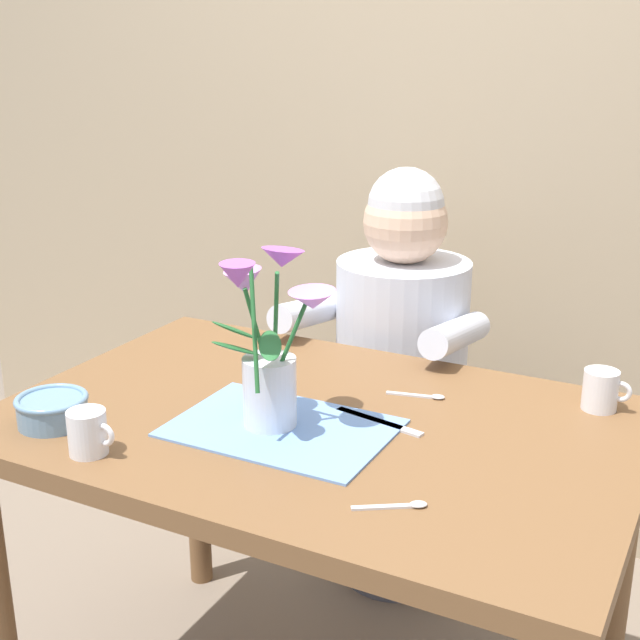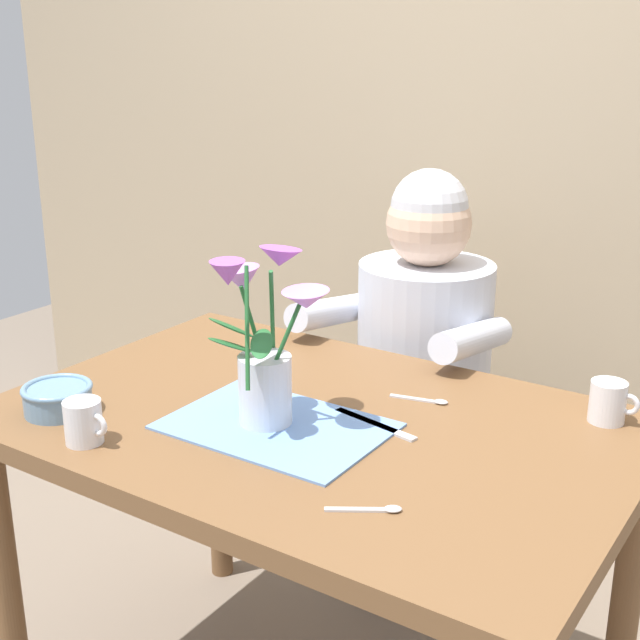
{
  "view_description": "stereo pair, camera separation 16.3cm",
  "coord_description": "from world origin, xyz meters",
  "px_view_note": "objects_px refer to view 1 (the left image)",
  "views": [
    {
      "loc": [
        0.7,
        -1.33,
        1.43
      ],
      "look_at": [
        -0.02,
        0.05,
        0.92
      ],
      "focal_mm": 48.19,
      "sensor_mm": 36.0,
      "label": 1
    },
    {
      "loc": [
        0.84,
        -1.24,
        1.43
      ],
      "look_at": [
        -0.02,
        0.05,
        0.92
      ],
      "focal_mm": 48.19,
      "sensor_mm": 36.0,
      "label": 2
    }
  ],
  "objects_px": {
    "dinner_knife": "(379,422)",
    "seated_person": "(400,387)",
    "flower_vase": "(270,349)",
    "ceramic_bowl": "(52,409)",
    "tea_cup": "(88,433)",
    "coffee_cup": "(601,390)"
  },
  "relations": [
    {
      "from": "flower_vase",
      "to": "coffee_cup",
      "type": "distance_m",
      "value": 0.65
    },
    {
      "from": "dinner_knife",
      "to": "seated_person",
      "type": "bearing_deg",
      "value": 119.0
    },
    {
      "from": "tea_cup",
      "to": "coffee_cup",
      "type": "xyz_separation_m",
      "value": [
        0.75,
        0.61,
        0.0
      ]
    },
    {
      "from": "dinner_knife",
      "to": "tea_cup",
      "type": "relative_size",
      "value": 2.04
    },
    {
      "from": "seated_person",
      "to": "dinner_knife",
      "type": "xyz_separation_m",
      "value": [
        0.19,
        -0.58,
        0.18
      ]
    },
    {
      "from": "seated_person",
      "to": "coffee_cup",
      "type": "xyz_separation_m",
      "value": [
        0.55,
        -0.32,
        0.22
      ]
    },
    {
      "from": "ceramic_bowl",
      "to": "coffee_cup",
      "type": "bearing_deg",
      "value": 31.13
    },
    {
      "from": "tea_cup",
      "to": "seated_person",
      "type": "bearing_deg",
      "value": 77.56
    },
    {
      "from": "tea_cup",
      "to": "dinner_knife",
      "type": "bearing_deg",
      "value": 41.24
    },
    {
      "from": "flower_vase",
      "to": "tea_cup",
      "type": "bearing_deg",
      "value": -133.26
    },
    {
      "from": "flower_vase",
      "to": "ceramic_bowl",
      "type": "bearing_deg",
      "value": -154.5
    },
    {
      "from": "flower_vase",
      "to": "dinner_knife",
      "type": "relative_size",
      "value": 1.78
    },
    {
      "from": "ceramic_bowl",
      "to": "dinner_knife",
      "type": "relative_size",
      "value": 0.72
    },
    {
      "from": "seated_person",
      "to": "flower_vase",
      "type": "height_order",
      "value": "seated_person"
    },
    {
      "from": "tea_cup",
      "to": "coffee_cup",
      "type": "relative_size",
      "value": 1.0
    },
    {
      "from": "dinner_knife",
      "to": "tea_cup",
      "type": "height_order",
      "value": "tea_cup"
    },
    {
      "from": "coffee_cup",
      "to": "dinner_knife",
      "type": "bearing_deg",
      "value": -144.16
    },
    {
      "from": "flower_vase",
      "to": "tea_cup",
      "type": "height_order",
      "value": "flower_vase"
    },
    {
      "from": "flower_vase",
      "to": "ceramic_bowl",
      "type": "height_order",
      "value": "flower_vase"
    },
    {
      "from": "ceramic_bowl",
      "to": "dinner_knife",
      "type": "xyz_separation_m",
      "value": [
        0.54,
        0.28,
        -0.03
      ]
    },
    {
      "from": "dinner_knife",
      "to": "tea_cup",
      "type": "distance_m",
      "value": 0.53
    },
    {
      "from": "dinner_knife",
      "to": "coffee_cup",
      "type": "xyz_separation_m",
      "value": [
        0.36,
        0.26,
        0.04
      ]
    }
  ]
}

